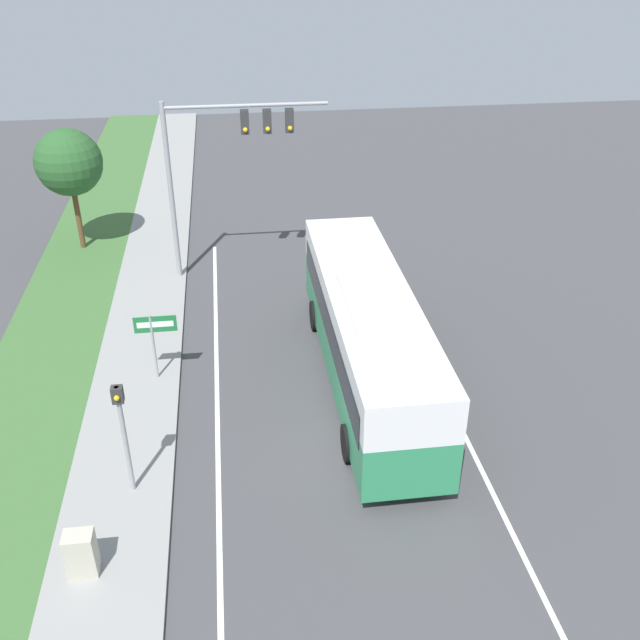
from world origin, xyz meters
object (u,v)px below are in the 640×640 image
street_sign (155,334)px  signal_gantry (221,151)px  pedestrian_signal (122,424)px  utility_cabinet (81,554)px  bus (368,329)px

street_sign → signal_gantry: bearing=72.1°
signal_gantry → pedestrian_signal: 13.42m
signal_gantry → utility_cabinet: 16.49m
signal_gantry → street_sign: bearing=-107.9°
bus → street_sign: bearing=171.2°
utility_cabinet → street_sign: bearing=80.9°
utility_cabinet → pedestrian_signal: bearing=71.8°
pedestrian_signal → street_sign: 5.27m
bus → signal_gantry: signal_gantry is taller
bus → signal_gantry: (-4.22, 8.56, 3.31)m
bus → signal_gantry: size_ratio=1.61×
bus → utility_cabinet: (-7.92, -6.83, -1.30)m
utility_cabinet → signal_gantry: bearing=76.5°
signal_gantry → pedestrian_signal: size_ratio=2.15×
bus → pedestrian_signal: size_ratio=3.46×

